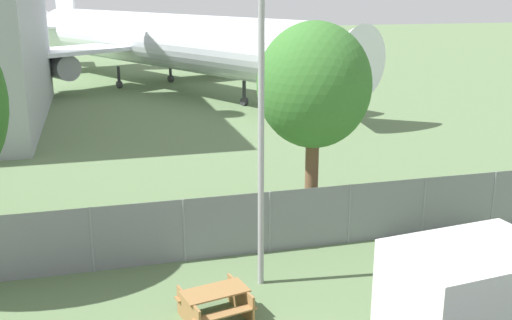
{
  "coord_description": "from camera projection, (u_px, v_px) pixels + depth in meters",
  "views": [
    {
      "loc": [
        -4.67,
        -4.93,
        7.57
      ],
      "look_at": [
        0.39,
        13.92,
        2.0
      ],
      "focal_mm": 42.0,
      "sensor_mm": 36.0,
      "label": 1
    }
  ],
  "objects": [
    {
      "name": "tree_near_hangar",
      "position": [
        314.0,
        86.0,
        18.18
      ],
      "size": [
        3.5,
        3.5,
        6.7
      ],
      "color": "brown",
      "rests_on": "ground"
    },
    {
      "name": "perimeter_fence",
      "position": [
        270.0,
        222.0,
        17.7
      ],
      "size": [
        56.07,
        0.07,
        1.89
      ],
      "color": "gray",
      "rests_on": "ground"
    },
    {
      "name": "portable_cabin",
      "position": [
        470.0,
        299.0,
        12.85
      ],
      "size": [
        3.66,
        2.72,
        2.35
      ],
      "rotation": [
        0.0,
        0.0,
        0.11
      ],
      "color": "silver",
      "rests_on": "ground"
    },
    {
      "name": "picnic_bench_near_cabin",
      "position": [
        215.0,
        302.0,
        14.14
      ],
      "size": [
        1.81,
        1.7,
        0.76
      ],
      "rotation": [
        0.0,
        0.0,
        0.22
      ],
      "color": "olive",
      "rests_on": "ground"
    },
    {
      "name": "light_mast",
      "position": [
        261.0,
        104.0,
        14.7
      ],
      "size": [
        0.44,
        0.44,
        7.98
      ],
      "color": "#99999E",
      "rests_on": "ground"
    },
    {
      "name": "airplane",
      "position": [
        152.0,
        40.0,
        47.37
      ],
      "size": [
        31.8,
        39.09,
        11.97
      ],
      "rotation": [
        0.0,
        0.0,
        -1.09
      ],
      "color": "white",
      "rests_on": "ground"
    }
  ]
}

